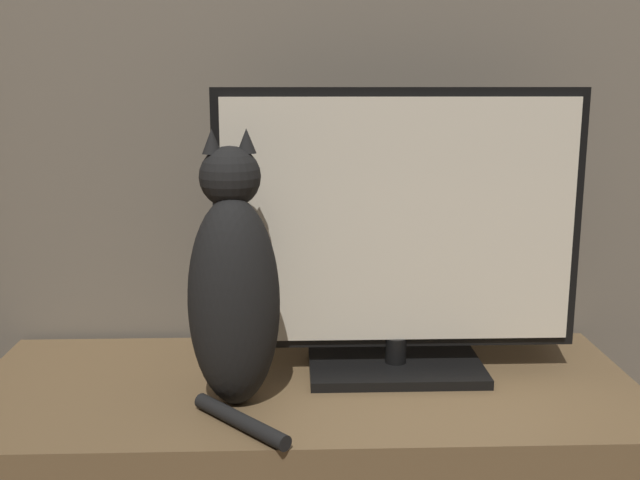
% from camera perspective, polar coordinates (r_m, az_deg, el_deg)
% --- Properties ---
extents(tv, '(0.74, 0.22, 0.59)m').
position_cam_1_polar(tv, '(1.52, 5.97, 0.21)').
color(tv, black).
rests_on(tv, tv_stand).
extents(cat, '(0.20, 0.30, 0.51)m').
position_cam_1_polar(cat, '(1.39, -6.60, -3.74)').
color(cat, black).
rests_on(cat, tv_stand).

